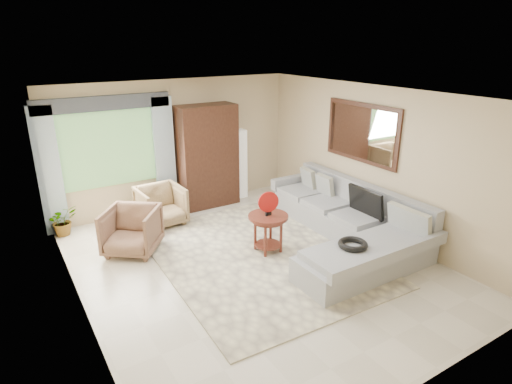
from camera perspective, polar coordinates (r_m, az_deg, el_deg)
ground at (r=6.78m, az=-0.23°, el=-9.62°), size 6.00×6.00×0.00m
area_rug at (r=7.03m, az=0.18°, el=-8.38°), size 3.14×4.10×0.02m
sectional_sofa at (r=7.53m, az=12.15°, el=-4.55°), size 2.30×3.46×0.90m
tv_screen at (r=7.48m, az=14.42°, el=-1.29°), size 0.14×0.74×0.48m
garden_hose at (r=6.34m, az=12.79°, el=-6.81°), size 0.43×0.43×0.09m
coffee_table at (r=7.01m, az=1.62°, el=-5.45°), size 0.65×0.65×0.65m
red_disc at (r=6.80m, az=1.66°, el=-1.33°), size 0.33×0.12×0.34m
armchair_left at (r=7.28m, az=-16.24°, el=-4.96°), size 1.15×1.16×0.76m
armchair_right at (r=8.22m, az=-12.54°, el=-1.79°), size 0.83×0.85×0.74m
potted_plant at (r=8.38m, az=-24.40°, el=-3.46°), size 0.59×0.55×0.55m
armoire at (r=8.86m, az=-6.51°, el=4.76°), size 1.20×0.55×2.10m
floor_lamp at (r=9.35m, az=-2.18°, el=3.77°), size 0.24×0.24×1.50m
window at (r=8.41m, az=-19.14°, el=5.43°), size 1.80×0.04×1.40m
curtain_left at (r=8.23m, az=-25.87°, el=2.41°), size 0.40×0.08×2.30m
curtain_right at (r=8.67m, az=-12.08°, el=4.79°), size 0.40×0.08×2.30m
valance at (r=8.19m, az=-19.70°, el=11.09°), size 2.40×0.12×0.26m
wall_mirror at (r=7.90m, az=13.88°, el=7.68°), size 0.05×1.70×1.05m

